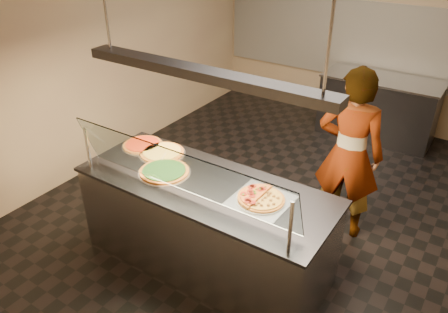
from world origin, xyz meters
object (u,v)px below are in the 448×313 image
Objects in this scene: half_pizza_pepperoni at (251,193)px; pizza_tomato at (143,144)px; sneeze_guard at (179,172)px; serving_counter at (206,225)px; heat_lamp_housing at (202,74)px; pizza_spatula at (166,159)px; perforated_tray at (261,200)px; pizza_cheese at (162,152)px; prep_table at (378,107)px; half_pizza_sausage at (271,201)px; worker at (349,155)px; pizza_spinach at (165,171)px.

half_pizza_pepperoni reaches higher than pizza_tomato.
sneeze_guard is at bearing -31.07° from pizza_tomato.
heat_lamp_housing is at bearing 0.00° from serving_counter.
pizza_tomato is 1.72× the size of pizza_spatula.
pizza_spatula is (-1.09, 0.06, 0.02)m from perforated_tray.
pizza_cheese is (-0.68, 0.21, 0.48)m from serving_counter.
prep_table is at bearing 82.75° from sneeze_guard.
worker is (0.25, 1.20, -0.04)m from half_pizza_sausage.
pizza_spinach is at bearing -174.33° from half_pizza_sausage.
pizza_spinach is at bearing -46.26° from pizza_cheese.
heat_lamp_housing is at bearing 7.44° from pizza_spinach.
heat_lamp_housing reaches higher than prep_table.
half_pizza_pepperoni is at bearing -3.53° from pizza_spatula.
pizza_spinach is 0.21× the size of heat_lamp_housing.
prep_table is (1.20, 3.53, -0.48)m from pizza_cheese.
pizza_tomato is at bearing 151.84° from pizza_spinach.
sneeze_guard is at bearing -34.54° from pizza_spinach.
serving_counter is 5.62× the size of pizza_tomato.
perforated_tray is 0.10m from half_pizza_sausage.
heat_lamp_housing is (-0.89, -1.25, 1.03)m from worker.
pizza_cheese is at bearing 27.01° from worker.
sneeze_guard reaches higher than serving_counter.
sneeze_guard reaches higher than half_pizza_pepperoni.
pizza_tomato is 0.23× the size of worker.
pizza_spatula is at bearing 176.82° from perforated_tray.
perforated_tray is 0.10m from half_pizza_pepperoni.
half_pizza_pepperoni is 0.88m from pizza_spinach.
half_pizza_pepperoni is at bearing 6.39° from heat_lamp_housing.
sneeze_guard is 0.75m from pizza_spatula.
serving_counter is at bearing -175.49° from half_pizza_sausage.
perforated_tray is 3.72m from prep_table.
sneeze_guard reaches higher than pizza_spinach.
heat_lamp_housing reaches higher than half_pizza_pepperoni.
pizza_spinach reaches higher than pizza_cheese.
serving_counter is at bearing 90.00° from sneeze_guard.
perforated_tray is at bearing 67.74° from worker.
serving_counter is 0.86m from pizza_cheese.
worker is at bearing 54.49° from heat_lamp_housing.
pizza_spinach is at bearing -173.72° from perforated_tray.
half_pizza_sausage is at bearing -2.98° from pizza_spatula.
worker reaches higher than perforated_tray.
prep_table is at bearing 90.46° from perforated_tray.
serving_counter is 4.85× the size of pizza_spinach.
half_pizza_sausage is 0.81× the size of pizza_spinach.
sneeze_guard reaches higher than pizza_tomato.
sneeze_guard is 5.38× the size of half_pizza_pepperoni.
half_pizza_pepperoni is 1.14m from pizza_cheese.
heat_lamp_housing reaches higher than pizza_tomato.
worker is at bearing 60.78° from sneeze_guard.
pizza_tomato is 0.18× the size of heat_lamp_housing.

